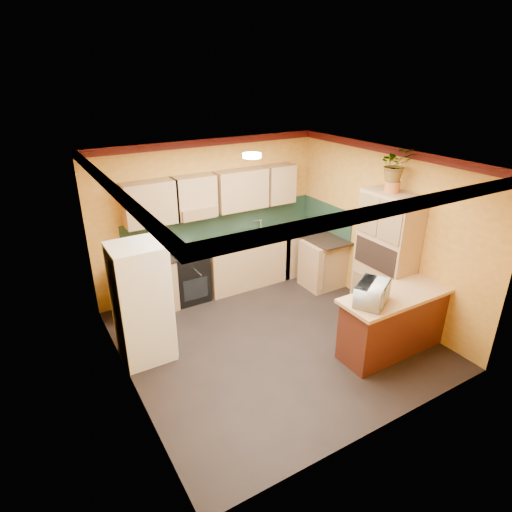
{
  "coord_description": "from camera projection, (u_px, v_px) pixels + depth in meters",
  "views": [
    {
      "loc": [
        -2.98,
        -4.54,
        3.77
      ],
      "look_at": [
        -0.02,
        0.45,
        1.21
      ],
      "focal_mm": 30.0,
      "sensor_mm": 36.0,
      "label": 1
    }
  ],
  "objects": [
    {
      "name": "stove",
      "position": [
        189.0,
        275.0,
        7.44
      ],
      "size": [
        0.58,
        0.58,
        0.91
      ],
      "primitive_type": "cube",
      "color": "black",
      "rests_on": "ground"
    },
    {
      "name": "pantry",
      "position": [
        385.0,
        258.0,
        6.65
      ],
      "size": [
        0.48,
        0.9,
        2.1
      ],
      "primitive_type": "cube",
      "color": "tan",
      "rests_on": "ground"
    },
    {
      "name": "fridge",
      "position": [
        141.0,
        303.0,
        5.79
      ],
      "size": [
        0.68,
        0.66,
        1.7
      ],
      "primitive_type": "cube",
      "color": "white",
      "rests_on": "ground"
    },
    {
      "name": "base_cabinets_right",
      "position": [
        325.0,
        263.0,
        7.95
      ],
      "size": [
        0.6,
        0.8,
        0.88
      ],
      "primitive_type": "cube",
      "color": "tan",
      "rests_on": "ground"
    },
    {
      "name": "bar_top",
      "position": [
        403.0,
        293.0,
        5.91
      ],
      "size": [
        1.9,
        0.65,
        0.05
      ],
      "primitive_type": "cube",
      "color": "tan",
      "rests_on": "breakfast_bar"
    },
    {
      "name": "microwave",
      "position": [
        372.0,
        293.0,
        5.56
      ],
      "size": [
        0.63,
        0.57,
        0.29
      ],
      "primitive_type": "imported",
      "rotation": [
        0.0,
        0.0,
        0.53
      ],
      "color": "white",
      "rests_on": "bar_top"
    },
    {
      "name": "countertop_back",
      "position": [
        220.0,
        245.0,
        7.55
      ],
      "size": [
        3.65,
        0.62,
        0.04
      ],
      "primitive_type": "cube",
      "color": "black",
      "rests_on": "base_cabinets_back"
    },
    {
      "name": "fern",
      "position": [
        395.0,
        164.0,
        6.1
      ],
      "size": [
        0.56,
        0.53,
        0.49
      ],
      "primitive_type": "imported",
      "rotation": [
        0.0,
        0.0,
        -0.42
      ],
      "color": "tan",
      "rests_on": "fern_pot"
    },
    {
      "name": "base_cabinets_back",
      "position": [
        221.0,
        268.0,
        7.74
      ],
      "size": [
        3.65,
        0.6,
        0.88
      ],
      "primitive_type": "cube",
      "color": "tan",
      "rests_on": "ground"
    },
    {
      "name": "fern_pot",
      "position": [
        392.0,
        187.0,
        6.23
      ],
      "size": [
        0.22,
        0.22,
        0.16
      ],
      "primitive_type": "cylinder",
      "color": "#AE592A",
      "rests_on": "pantry"
    },
    {
      "name": "sink",
      "position": [
        258.0,
        235.0,
        7.9
      ],
      "size": [
        0.48,
        0.4,
        0.03
      ],
      "primitive_type": "cube",
      "color": "silver",
      "rests_on": "countertop_back"
    },
    {
      "name": "room_shell",
      "position": [
        265.0,
        201.0,
        5.87
      ],
      "size": [
        4.24,
        4.24,
        2.72
      ],
      "color": "black",
      "rests_on": "ground"
    },
    {
      "name": "countertop_right",
      "position": [
        326.0,
        240.0,
        7.76
      ],
      "size": [
        0.62,
        0.8,
        0.04
      ],
      "primitive_type": "cube",
      "color": "black",
      "rests_on": "base_cabinets_right"
    },
    {
      "name": "breakfast_bar",
      "position": [
        398.0,
        322.0,
        6.1
      ],
      "size": [
        1.8,
        0.55,
        0.88
      ],
      "primitive_type": "cube",
      "color": "#531B13",
      "rests_on": "ground"
    },
    {
      "name": "kettle",
      "position": [
        193.0,
        246.0,
        7.23
      ],
      "size": [
        0.17,
        0.17,
        0.18
      ],
      "primitive_type": null,
      "rotation": [
        0.0,
        0.0,
        -0.02
      ],
      "color": "red",
      "rests_on": "stove"
    }
  ]
}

